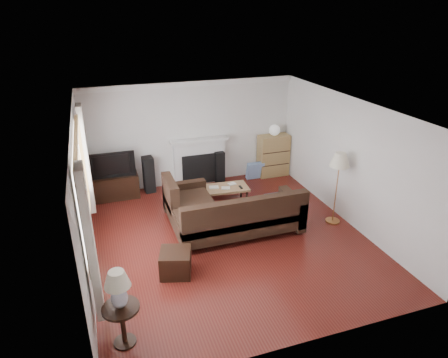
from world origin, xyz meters
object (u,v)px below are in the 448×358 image
object	(u,v)px
tv_stand	(114,186)
side_table	(123,325)
coffee_table	(225,195)
floor_lamp	(336,188)
bookshelf	(273,155)
sectional_sofa	(239,214)

from	to	relation	value
tv_stand	side_table	bearing A→B (deg)	-92.92
tv_stand	coffee_table	bearing A→B (deg)	-25.30
tv_stand	floor_lamp	size ratio (longest dim) A/B	0.73
side_table	coffee_table	bearing A→B (deg)	53.23
coffee_table	floor_lamp	size ratio (longest dim) A/B	0.69
tv_stand	bookshelf	xyz separation A→B (m)	(4.00, 0.06, 0.26)
floor_lamp	side_table	world-z (taller)	floor_lamp
bookshelf	coffee_table	bearing A→B (deg)	-146.09
tv_stand	coffee_table	size ratio (longest dim) A/B	1.07
bookshelf	side_table	size ratio (longest dim) A/B	1.79
tv_stand	sectional_sofa	distance (m)	3.22
tv_stand	side_table	world-z (taller)	side_table
side_table	floor_lamp	bearing A→B (deg)	23.55
sectional_sofa	side_table	xyz separation A→B (m)	(-2.38, -2.08, -0.13)
bookshelf	side_table	xyz separation A→B (m)	(-4.23, -4.53, -0.24)
tv_stand	bookshelf	bearing A→B (deg)	0.81
bookshelf	tv_stand	bearing A→B (deg)	-179.19
tv_stand	floor_lamp	world-z (taller)	floor_lamp
tv_stand	sectional_sofa	xyz separation A→B (m)	(2.15, -2.39, 0.15)
coffee_table	side_table	distance (m)	4.23
bookshelf	floor_lamp	distance (m)	2.64
coffee_table	bookshelf	bearing A→B (deg)	38.12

